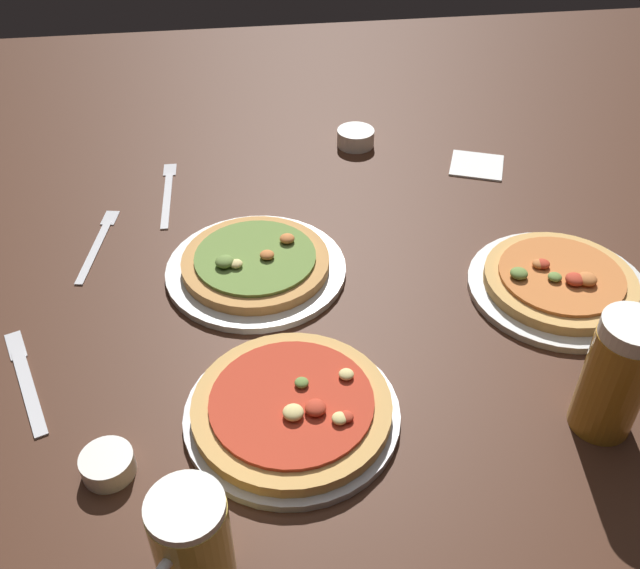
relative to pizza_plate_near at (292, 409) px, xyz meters
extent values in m
cube|color=#3D2114|center=(0.07, 0.25, -0.03)|extent=(2.40, 2.40, 0.03)
cylinder|color=#B2B2B7|center=(0.00, 0.00, -0.01)|extent=(0.29, 0.29, 0.01)
cylinder|color=tan|center=(0.00, 0.00, 0.00)|extent=(0.27, 0.27, 0.02)
cylinder|color=#B73823|center=(0.00, 0.00, 0.02)|extent=(0.22, 0.22, 0.01)
ellipsoid|color=#B73823|center=(0.03, -0.02, 0.03)|extent=(0.03, 0.03, 0.01)
ellipsoid|color=#DBC67A|center=(0.06, -0.04, 0.02)|extent=(0.02, 0.02, 0.01)
ellipsoid|color=#DBC67A|center=(0.08, 0.03, 0.02)|extent=(0.02, 0.02, 0.01)
ellipsoid|color=#DBC67A|center=(0.00, -0.03, 0.03)|extent=(0.03, 0.03, 0.01)
ellipsoid|color=#B73823|center=(0.07, -0.04, 0.02)|extent=(0.02, 0.02, 0.01)
ellipsoid|color=olive|center=(0.02, 0.02, 0.02)|extent=(0.02, 0.02, 0.01)
cylinder|color=silver|center=(-0.03, 0.32, -0.01)|extent=(0.30, 0.30, 0.01)
cylinder|color=tan|center=(-0.03, 0.32, 0.00)|extent=(0.24, 0.24, 0.02)
cylinder|color=olive|center=(-0.03, 0.32, 0.02)|extent=(0.20, 0.20, 0.01)
ellipsoid|color=#DBC67A|center=(-0.06, 0.29, 0.02)|extent=(0.02, 0.02, 0.01)
ellipsoid|color=olive|center=(-0.08, 0.30, 0.03)|extent=(0.03, 0.03, 0.02)
ellipsoid|color=#C67038|center=(-0.01, 0.31, 0.03)|extent=(0.02, 0.02, 0.01)
ellipsoid|color=#C67038|center=(0.03, 0.35, 0.03)|extent=(0.03, 0.03, 0.01)
cylinder|color=silver|center=(0.45, 0.20, -0.01)|extent=(0.29, 0.29, 0.01)
cylinder|color=tan|center=(0.45, 0.20, 0.00)|extent=(0.24, 0.24, 0.02)
cylinder|color=#C67038|center=(0.45, 0.20, 0.02)|extent=(0.20, 0.20, 0.01)
ellipsoid|color=olive|center=(0.43, 0.19, 0.02)|extent=(0.02, 0.02, 0.01)
ellipsoid|color=#B73823|center=(0.46, 0.18, 0.03)|extent=(0.03, 0.03, 0.01)
ellipsoid|color=#C67038|center=(0.48, 0.18, 0.03)|extent=(0.03, 0.03, 0.02)
ellipsoid|color=#B73823|center=(0.43, 0.22, 0.02)|extent=(0.02, 0.02, 0.01)
ellipsoid|color=olive|center=(0.38, 0.20, 0.03)|extent=(0.03, 0.03, 0.01)
ellipsoid|color=#C67038|center=(0.42, 0.23, 0.02)|extent=(0.02, 0.02, 0.01)
cylinder|color=gold|center=(-0.13, -0.20, 0.04)|extent=(0.08, 0.08, 0.12)
cylinder|color=white|center=(-0.13, -0.20, 0.11)|extent=(0.08, 0.08, 0.01)
cylinder|color=#B27A23|center=(0.40, -0.06, 0.06)|extent=(0.08, 0.08, 0.16)
cylinder|color=white|center=(0.40, -0.06, 0.15)|extent=(0.08, 0.08, 0.02)
torus|color=silver|center=(0.42, -0.01, 0.06)|extent=(0.04, 0.10, 0.10)
cylinder|color=silver|center=(0.21, 0.72, 0.00)|extent=(0.08, 0.08, 0.04)
cylinder|color=silver|center=(-0.23, -0.06, 0.00)|extent=(0.07, 0.07, 0.03)
cube|color=white|center=(0.44, 0.60, -0.01)|extent=(0.13, 0.13, 0.01)
cube|color=silver|center=(-0.30, 0.41, -0.01)|extent=(0.05, 0.18, 0.01)
cube|color=silver|center=(-0.28, 0.51, -0.01)|extent=(0.03, 0.05, 0.00)
cube|color=silver|center=(-0.36, 0.09, -0.01)|extent=(0.08, 0.17, 0.01)
cube|color=silver|center=(-0.39, 0.19, -0.01)|extent=(0.04, 0.06, 0.00)
cube|color=silver|center=(-0.18, 0.56, -0.01)|extent=(0.02, 0.19, 0.01)
cube|color=silver|center=(-0.18, 0.67, -0.01)|extent=(0.03, 0.04, 0.00)
camera|label=1|loc=(-0.05, -0.61, 0.73)|focal=39.93mm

